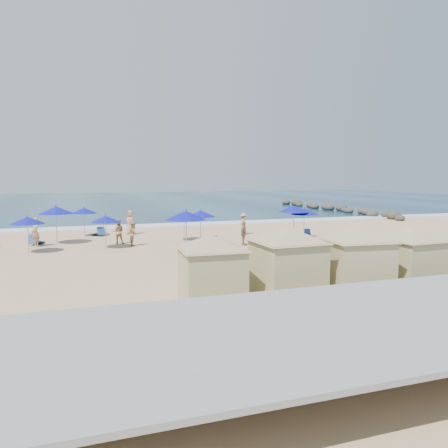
{
  "coord_description": "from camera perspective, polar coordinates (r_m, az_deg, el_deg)",
  "views": [
    {
      "loc": [
        -7.22,
        -23.46,
        4.5
      ],
      "look_at": [
        1.75,
        3.0,
        1.4
      ],
      "focal_mm": 35.0,
      "sensor_mm": 36.0,
      "label": 1
    }
  ],
  "objects": [
    {
      "name": "beachgoer_4",
      "position": [
        34.22,
        -12.14,
        0.22
      ],
      "size": [
        0.86,
        1.06,
        1.87
      ],
      "primitive_type": "imported",
      "rotation": [
        0.0,
        0.0,
        5.04
      ],
      "color": "tan",
      "rests_on": "ground"
    },
    {
      "name": "umbrella_4",
      "position": [
        33.88,
        -17.83,
        1.68
      ],
      "size": [
        1.95,
        1.95,
        2.22
      ],
      "color": "#A5A8AD",
      "rests_on": "ground"
    },
    {
      "name": "umbrella_6",
      "position": [
        24.76,
        -4.96,
        1.13
      ],
      "size": [
        2.29,
        2.29,
        2.61
      ],
      "color": "#A5A8AD",
      "rests_on": "ground"
    },
    {
      "name": "cabana_1",
      "position": [
        15.8,
        8.28,
        -3.96
      ],
      "size": [
        4.71,
        4.71,
        2.96
      ],
      "color": "tan",
      "rests_on": "ground"
    },
    {
      "name": "beach_chair_4",
      "position": [
        28.79,
        6.36,
        -2.15
      ],
      "size": [
        0.85,
        1.48,
        0.77
      ],
      "color": "navy",
      "rests_on": "ground"
    },
    {
      "name": "umbrella_2",
      "position": [
        30.64,
        -21.1,
        1.71
      ],
      "size": [
        2.28,
        2.28,
        2.6
      ],
      "color": "#A5A8AD",
      "rests_on": "ground"
    },
    {
      "name": "ground",
      "position": [
        24.95,
        -1.6,
        -4.05
      ],
      "size": [
        160.0,
        160.0,
        0.0
      ],
      "primitive_type": "plane",
      "color": "tan",
      "rests_on": "ground"
    },
    {
      "name": "rock_jetty",
      "position": [
        57.71,
        14.09,
        2.03
      ],
      "size": [
        2.56,
        26.66,
        0.96
      ],
      "color": "#2D2925",
      "rests_on": "ground"
    },
    {
      "name": "umbrella_9",
      "position": [
        31.54,
        10.45,
        1.62
      ],
      "size": [
        1.99,
        1.99,
        2.26
      ],
      "color": "#A5A8AD",
      "rests_on": "ground"
    },
    {
      "name": "ocean",
      "position": [
        78.91,
        -13.47,
        2.92
      ],
      "size": [
        160.0,
        80.0,
        0.06
      ],
      "primitive_type": "cube",
      "color": "#0D2C4A",
      "rests_on": "ground"
    },
    {
      "name": "umbrella_1",
      "position": [
        27.66,
        -24.29,
        0.44
      ],
      "size": [
        1.95,
        1.95,
        2.22
      ],
      "color": "#A5A8AD",
      "rests_on": "ground"
    },
    {
      "name": "umbrella_8",
      "position": [
        31.23,
        9.09,
        1.97
      ],
      "size": [
        2.19,
        2.19,
        2.49
      ],
      "color": "#A5A8AD",
      "rests_on": "ground"
    },
    {
      "name": "beach_chair_5",
      "position": [
        32.89,
        10.56,
        -1.25
      ],
      "size": [
        0.52,
        1.14,
        0.62
      ],
      "color": "navy",
      "rests_on": "ground"
    },
    {
      "name": "cabana_0",
      "position": [
        14.93,
        -1.61,
        -4.94
      ],
      "size": [
        4.4,
        4.4,
        2.76
      ],
      "color": "tan",
      "rests_on": "ground"
    },
    {
      "name": "beachgoer_0",
      "position": [
        30.14,
        -23.4,
        -0.98
      ],
      "size": [
        0.73,
        0.81,
        1.87
      ],
      "primitive_type": "imported",
      "rotation": [
        0.0,
        0.0,
        5.23
      ],
      "color": "tan",
      "rests_on": "ground"
    },
    {
      "name": "beach_chair_1",
      "position": [
        31.01,
        -23.36,
        -2.03
      ],
      "size": [
        0.97,
        1.52,
        0.77
      ],
      "color": "navy",
      "rests_on": "ground"
    },
    {
      "name": "surf_line",
      "position": [
        39.87,
        -8.18,
        -0.15
      ],
      "size": [
        160.0,
        2.5,
        0.08
      ],
      "primitive_type": "cube",
      "color": "white",
      "rests_on": "ground"
    },
    {
      "name": "umbrella_5",
      "position": [
        30.2,
        -5.25,
        1.26
      ],
      "size": [
        1.86,
        1.86,
        2.12
      ],
      "color": "#A5A8AD",
      "rests_on": "ground"
    },
    {
      "name": "trash_bin",
      "position": [
        23.13,
        13.19,
        -3.95
      ],
      "size": [
        0.9,
        0.9,
        0.87
      ],
      "primitive_type": "cube",
      "rotation": [
        0.0,
        0.0,
        -0.04
      ],
      "color": "black",
      "rests_on": "ground"
    },
    {
      "name": "seawall",
      "position": [
        12.89,
        16.74,
        -11.31
      ],
      "size": [
        160.0,
        6.1,
        1.22
      ],
      "color": "gray",
      "rests_on": "ground"
    },
    {
      "name": "beachgoer_5",
      "position": [
        28.61,
        -11.71,
        -1.27
      ],
      "size": [
        0.71,
        0.84,
        1.56
      ],
      "primitive_type": "imported",
      "rotation": [
        0.0,
        0.0,
        1.41
      ],
      "color": "tan",
      "rests_on": "ground"
    },
    {
      "name": "beachgoer_1",
      "position": [
        29.67,
        -13.66,
        -0.98
      ],
      "size": [
        0.86,
        0.71,
        1.62
      ],
      "primitive_type": "imported",
      "rotation": [
        0.0,
        0.0,
        3.01
      ],
      "color": "tan",
      "rests_on": "ground"
    },
    {
      "name": "cabana_2",
      "position": [
        16.92,
        16.86,
        -3.56
      ],
      "size": [
        4.63,
        4.63,
        2.92
      ],
      "color": "tan",
      "rests_on": "ground"
    },
    {
      "name": "beach_chair_3",
      "position": [
        28.45,
        -1.54,
        -2.3
      ],
      "size": [
        0.54,
        1.2,
        0.66
      ],
      "color": "navy",
      "rests_on": "ground"
    },
    {
      "name": "beach_chair_2",
      "position": [
        34.05,
        -16.0,
        -1.07
      ],
      "size": [
        1.06,
        1.45,
        0.73
      ],
      "color": "navy",
      "rests_on": "ground"
    },
    {
      "name": "beachgoer_3",
      "position": [
        33.44,
        2.6,
        0.04
      ],
      "size": [
        0.89,
        1.21,
        1.67
      ],
      "primitive_type": "imported",
      "rotation": [
        0.0,
        0.0,
        1.29
      ],
      "color": "tan",
      "rests_on": "ground"
    },
    {
      "name": "umbrella_7",
      "position": [
        29.21,
        -3.08,
        1.36
      ],
      "size": [
        2.0,
        2.0,
        2.27
      ],
      "color": "#A5A8AD",
      "rests_on": "ground"
    },
    {
      "name": "beachgoer_2",
      "position": [
        28.2,
        2.58,
        -1.2
      ],
      "size": [
        0.9,
        0.97,
        1.6
      ],
      "primitive_type": "imported",
      "rotation": [
        0.0,
        0.0,
        0.87
      ],
      "color": "tan",
      "rests_on": "ground"
    },
    {
      "name": "cabana_3",
      "position": [
        18.57,
        23.31,
        -3.21
      ],
      "size": [
        4.41,
        4.41,
        2.77
      ],
      "color": "tan",
      "rests_on": "ground"
    },
    {
      "name": "umbrella_3",
      "position": [
        27.86,
        -15.21,
        0.63
      ],
      "size": [
        1.86,
        1.86,
        2.12
      ],
      "color": "#A5A8AD",
      "rests_on": "ground"
    }
  ]
}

